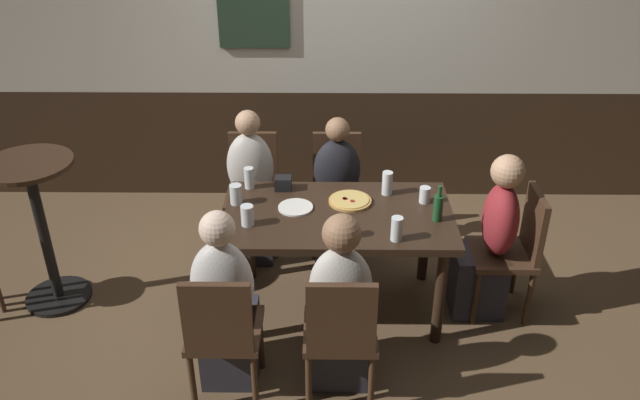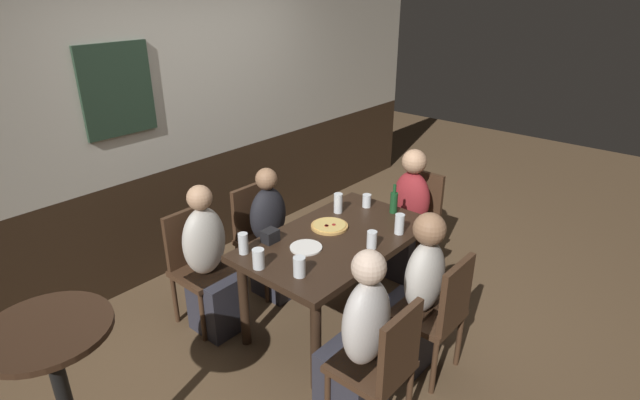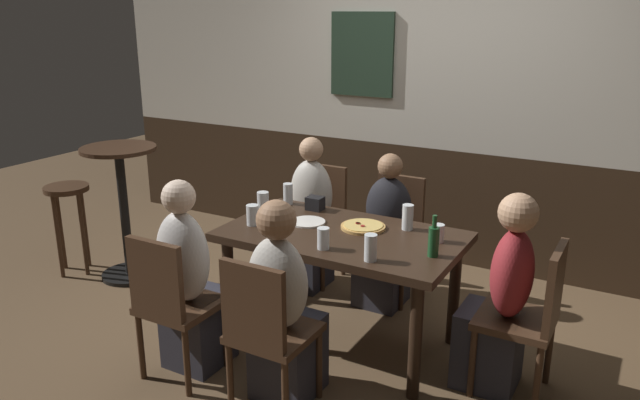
# 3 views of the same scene
# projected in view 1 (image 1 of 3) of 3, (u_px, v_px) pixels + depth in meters

# --- Properties ---
(ground_plane) EXTENTS (12.00, 12.00, 0.00)m
(ground_plane) POSITION_uv_depth(u_px,v_px,m) (337.00, 306.00, 4.40)
(ground_plane) COLOR brown
(wall_back) EXTENTS (6.40, 0.13, 2.60)m
(wall_back) POSITION_uv_depth(u_px,v_px,m) (336.00, 49.00, 5.20)
(wall_back) COLOR #332316
(wall_back) RESTS_ON ground_plane
(dining_table) EXTENTS (1.44, 0.83, 0.74)m
(dining_table) POSITION_uv_depth(u_px,v_px,m) (338.00, 225.00, 4.09)
(dining_table) COLOR black
(dining_table) RESTS_ON ground_plane
(chair_left_far) EXTENTS (0.40, 0.40, 0.88)m
(chair_left_far) POSITION_uv_depth(u_px,v_px,m) (253.00, 184.00, 4.89)
(chair_left_far) COLOR #422B1C
(chair_left_far) RESTS_ON ground_plane
(chair_mid_near) EXTENTS (0.40, 0.40, 0.88)m
(chair_mid_near) POSITION_uv_depth(u_px,v_px,m) (340.00, 331.00, 3.44)
(chair_mid_near) COLOR #422B1C
(chair_mid_near) RESTS_ON ground_plane
(chair_head_east) EXTENTS (0.40, 0.40, 0.88)m
(chair_head_east) POSITION_uv_depth(u_px,v_px,m) (514.00, 246.00, 4.15)
(chair_head_east) COLOR #422B1C
(chair_head_east) RESTS_ON ground_plane
(chair_left_near) EXTENTS (0.40, 0.40, 0.88)m
(chair_left_near) POSITION_uv_depth(u_px,v_px,m) (222.00, 330.00, 3.44)
(chair_left_near) COLOR #422B1C
(chair_left_near) RESTS_ON ground_plane
(chair_mid_far) EXTENTS (0.40, 0.40, 0.88)m
(chair_mid_far) POSITION_uv_depth(u_px,v_px,m) (336.00, 185.00, 4.89)
(chair_mid_far) COLOR #422B1C
(chair_mid_far) RESTS_ON ground_plane
(person_left_far) EXTENTS (0.34, 0.37, 1.14)m
(person_left_far) POSITION_uv_depth(u_px,v_px,m) (251.00, 197.00, 4.76)
(person_left_far) COLOR #2D2D38
(person_left_far) RESTS_ON ground_plane
(person_mid_near) EXTENTS (0.34, 0.37, 1.14)m
(person_mid_near) POSITION_uv_depth(u_px,v_px,m) (340.00, 313.00, 3.58)
(person_mid_near) COLOR #2D2D38
(person_mid_near) RESTS_ON ground_plane
(person_head_east) EXTENTS (0.37, 0.34, 1.14)m
(person_head_east) POSITION_uv_depth(u_px,v_px,m) (489.00, 247.00, 4.16)
(person_head_east) COLOR #2D2D38
(person_head_east) RESTS_ON ground_plane
(person_left_near) EXTENTS (0.34, 0.37, 1.16)m
(person_left_near) POSITION_uv_depth(u_px,v_px,m) (226.00, 312.00, 3.59)
(person_left_near) COLOR #2D2D38
(person_left_near) RESTS_ON ground_plane
(person_mid_far) EXTENTS (0.34, 0.37, 1.09)m
(person_mid_far) POSITION_uv_depth(u_px,v_px,m) (337.00, 201.00, 4.76)
(person_mid_far) COLOR #2D2D38
(person_mid_far) RESTS_ON ground_plane
(pizza) EXTENTS (0.28, 0.28, 0.03)m
(pizza) POSITION_uv_depth(u_px,v_px,m) (350.00, 201.00, 4.15)
(pizza) COLOR tan
(pizza) RESTS_ON dining_table
(pint_glass_stout) EXTENTS (0.07, 0.07, 0.15)m
(pint_glass_stout) POSITION_uv_depth(u_px,v_px,m) (249.00, 179.00, 4.30)
(pint_glass_stout) COLOR silver
(pint_glass_stout) RESTS_ON dining_table
(pint_glass_pale) EXTENTS (0.08, 0.08, 0.13)m
(pint_glass_pale) POSITION_uv_depth(u_px,v_px,m) (236.00, 196.00, 4.12)
(pint_glass_pale) COLOR silver
(pint_glass_pale) RESTS_ON dining_table
(pint_glass_amber) EXTENTS (0.07, 0.07, 0.16)m
(pint_glass_amber) POSITION_uv_depth(u_px,v_px,m) (387.00, 185.00, 4.22)
(pint_glass_amber) COLOR silver
(pint_glass_amber) RESTS_ON dining_table
(tumbler_short) EXTENTS (0.07, 0.07, 0.15)m
(tumbler_short) POSITION_uv_depth(u_px,v_px,m) (397.00, 230.00, 3.74)
(tumbler_short) COLOR silver
(tumbler_short) RESTS_ON dining_table
(beer_glass_tall) EXTENTS (0.08, 0.08, 0.13)m
(beer_glass_tall) POSITION_uv_depth(u_px,v_px,m) (247.00, 217.00, 3.89)
(beer_glass_tall) COLOR silver
(beer_glass_tall) RESTS_ON dining_table
(highball_clear) EXTENTS (0.07, 0.07, 0.11)m
(highball_clear) POSITION_uv_depth(u_px,v_px,m) (425.00, 196.00, 4.14)
(highball_clear) COLOR silver
(highball_clear) RESTS_ON dining_table
(tumbler_water) EXTENTS (0.07, 0.07, 0.12)m
(tumbler_water) POSITION_uv_depth(u_px,v_px,m) (344.00, 229.00, 3.77)
(tumbler_water) COLOR silver
(tumbler_water) RESTS_ON dining_table
(beer_bottle_green) EXTENTS (0.06, 0.06, 0.24)m
(beer_bottle_green) POSITION_uv_depth(u_px,v_px,m) (438.00, 207.00, 3.92)
(beer_bottle_green) COLOR #194723
(beer_bottle_green) RESTS_ON dining_table
(plate_white_large) EXTENTS (0.22, 0.22, 0.01)m
(plate_white_large) POSITION_uv_depth(u_px,v_px,m) (296.00, 207.00, 4.09)
(plate_white_large) COLOR white
(plate_white_large) RESTS_ON dining_table
(condiment_caddy) EXTENTS (0.11, 0.09, 0.09)m
(condiment_caddy) POSITION_uv_depth(u_px,v_px,m) (283.00, 183.00, 4.29)
(condiment_caddy) COLOR black
(condiment_caddy) RESTS_ON dining_table
(side_bar_table) EXTENTS (0.56, 0.56, 1.05)m
(side_bar_table) POSITION_uv_depth(u_px,v_px,m) (41.00, 222.00, 4.18)
(side_bar_table) COLOR black
(side_bar_table) RESTS_ON ground_plane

